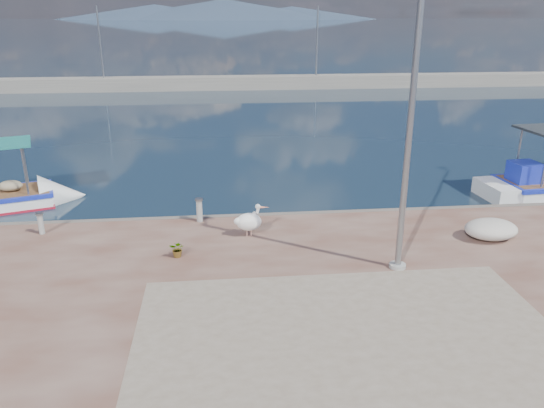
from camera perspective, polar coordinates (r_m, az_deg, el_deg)
The scene contains 10 objects.
ground at distance 13.57m, azimuth 1.67°, elevation -10.65°, with size 1400.00×1400.00×0.00m, color #162635.
quay_patch at distance 11.01m, azimuth 9.18°, elevation -15.89°, with size 9.00×7.00×0.01m, color gray.
breakwater at distance 51.99m, azimuth -4.19°, elevation 12.89°, with size 120.00×2.20×7.50m.
mountains at distance 661.62m, azimuth -5.69°, elevation 20.02°, with size 370.00×280.00×22.00m.
pelican at distance 15.99m, azimuth -2.45°, elevation -1.86°, with size 1.04×0.53×1.01m.
lamp_post at distance 13.52m, azimuth 14.39°, elevation 6.03°, with size 0.44×0.96×7.00m.
bollard_near at distance 17.26m, azimuth -7.82°, elevation -0.54°, with size 0.26×0.26×0.78m.
bollard_far at distance 17.64m, azimuth -23.63°, elevation -1.84°, with size 0.22×0.22×0.68m.
potted_plant at distance 14.94m, azimuth -10.09°, elevation -4.79°, with size 0.42×0.37×0.47m, color #33722D.
net_pile_d at distance 17.16m, azimuth 22.49°, elevation -2.52°, with size 1.59×1.19×0.60m, color beige.
Camera 1 is at (-1.58, -11.58, 6.89)m, focal length 35.00 mm.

